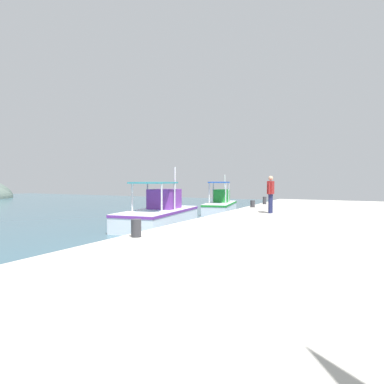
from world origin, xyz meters
The scene contains 7 objects.
quay_pier centered at (0.00, -5.00, 0.40)m, with size 36.00×10.00×0.80m, color #BCB7AD.
fishing_boat_second centered at (4.56, 3.12, 0.65)m, with size 6.07×3.00×3.09m.
fishing_boat_third centered at (12.50, 3.02, 0.58)m, with size 5.19×2.65×2.79m.
fisherman_standing centered at (5.98, -2.15, 1.78)m, with size 0.65×0.24×1.75m.
mooring_bollard_nearest centered at (-2.11, -0.45, 1.04)m, with size 0.28×0.28×0.48m, color #333338.
mooring_bollard_second centered at (8.80, -0.45, 1.00)m, with size 0.26×0.26×0.40m, color #333338.
mooring_bollard_third centered at (11.47, -0.45, 1.04)m, with size 0.23×0.23×0.49m, color #333338.
Camera 1 is at (-9.16, -5.76, 2.33)m, focal length 30.24 mm.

